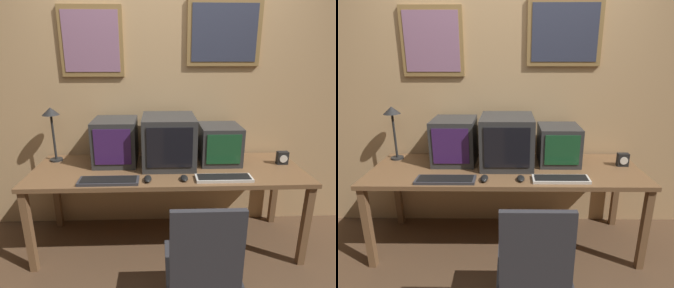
# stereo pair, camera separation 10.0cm
# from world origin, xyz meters

# --- Properties ---
(wall_back) EXTENTS (8.00, 0.08, 2.60)m
(wall_back) POSITION_xyz_m (-0.00, 1.19, 1.31)
(wall_back) COLOR tan
(wall_back) RESTS_ON ground_plane
(desk) EXTENTS (2.27, 0.72, 0.74)m
(desk) POSITION_xyz_m (0.00, 0.78, 0.68)
(desk) COLOR brown
(desk) RESTS_ON ground_plane
(monitor_left) EXTENTS (0.36, 0.38, 0.39)m
(monitor_left) POSITION_xyz_m (-0.45, 0.93, 0.94)
(monitor_left) COLOR #333333
(monitor_left) RESTS_ON desk
(monitor_center) EXTENTS (0.44, 0.46, 0.43)m
(monitor_center) POSITION_xyz_m (0.01, 0.87, 0.96)
(monitor_center) COLOR #333333
(monitor_center) RESTS_ON desk
(monitor_right) EXTENTS (0.35, 0.36, 0.33)m
(monitor_right) POSITION_xyz_m (0.46, 0.92, 0.91)
(monitor_right) COLOR #333333
(monitor_right) RESTS_ON desk
(keyboard_main) EXTENTS (0.45, 0.15, 0.03)m
(keyboard_main) POSITION_xyz_m (-0.46, 0.51, 0.75)
(keyboard_main) COLOR #333338
(keyboard_main) RESTS_ON desk
(keyboard_side) EXTENTS (0.44, 0.14, 0.03)m
(keyboard_side) POSITION_xyz_m (0.42, 0.53, 0.75)
(keyboard_side) COLOR beige
(keyboard_side) RESTS_ON desk
(mouse_near_keyboard) EXTENTS (0.06, 0.11, 0.04)m
(mouse_near_keyboard) POSITION_xyz_m (-0.16, 0.53, 0.76)
(mouse_near_keyboard) COLOR black
(mouse_near_keyboard) RESTS_ON desk
(mouse_far_corner) EXTENTS (0.06, 0.11, 0.03)m
(mouse_far_corner) POSITION_xyz_m (0.12, 0.53, 0.76)
(mouse_far_corner) COLOR black
(mouse_far_corner) RESTS_ON desk
(desk_clock) EXTENTS (0.09, 0.06, 0.11)m
(desk_clock) POSITION_xyz_m (1.01, 0.84, 0.80)
(desk_clock) COLOR black
(desk_clock) RESTS_ON desk
(desk_lamp) EXTENTS (0.15, 0.15, 0.49)m
(desk_lamp) POSITION_xyz_m (-1.01, 1.00, 1.13)
(desk_lamp) COLOR black
(desk_lamp) RESTS_ON desk
(office_chair) EXTENTS (0.45, 0.45, 0.92)m
(office_chair) POSITION_xyz_m (0.17, -0.07, 0.39)
(office_chair) COLOR black
(office_chair) RESTS_ON ground_plane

